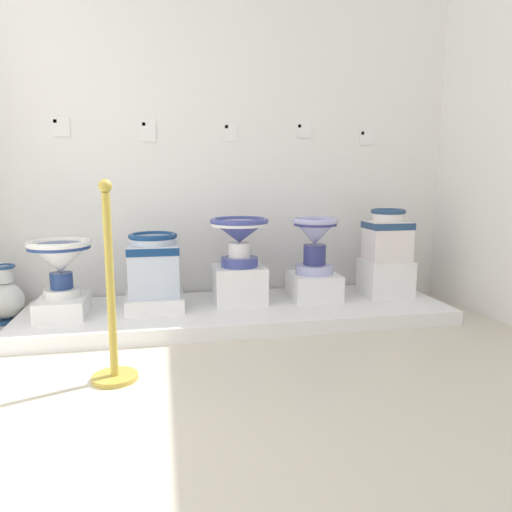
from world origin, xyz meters
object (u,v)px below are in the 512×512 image
(antique_toilet_broad_patterned, at_px, (315,238))
(info_placard_first, at_px, (61,127))
(plinth_block_slender_white, at_px, (63,306))
(decorative_vase_spare, at_px, (6,298))
(plinth_block_central_ornate, at_px, (240,284))
(plinth_block_broad_patterned, at_px, (314,286))
(info_placard_fifth, at_px, (367,138))
(antique_toilet_tall_cobalt, at_px, (387,234))
(info_placard_fourth, at_px, (304,130))
(antique_toilet_leftmost, at_px, (154,262))
(info_placard_second, at_px, (149,131))
(info_placard_third, at_px, (231,132))
(plinth_block_tall_cobalt, at_px, (385,278))
(stanchion_post_near_left, at_px, (112,317))
(plinth_block_leftmost, at_px, (155,302))
(antique_toilet_slender_white, at_px, (60,258))
(antique_toilet_central_ornate, at_px, (239,233))

(antique_toilet_broad_patterned, height_order, info_placard_first, info_placard_first)
(plinth_block_slender_white, distance_m, decorative_vase_spare, 0.48)
(plinth_block_central_ornate, relative_size, plinth_block_broad_patterned, 1.04)
(plinth_block_central_ornate, bearing_deg, info_placard_fifth, 19.14)
(antique_toilet_broad_patterned, distance_m, decorative_vase_spare, 2.21)
(antique_toilet_broad_patterned, relative_size, antique_toilet_tall_cobalt, 1.05)
(antique_toilet_broad_patterned, xyz_separation_m, info_placard_fourth, (0.01, 0.37, 0.81))
(plinth_block_broad_patterned, bearing_deg, antique_toilet_leftmost, -177.16)
(plinth_block_central_ornate, relative_size, info_placard_fifth, 2.94)
(plinth_block_slender_white, relative_size, antique_toilet_tall_cobalt, 1.01)
(info_placard_first, xyz_separation_m, info_placard_fourth, (1.80, -0.00, 0.01))
(info_placard_second, bearing_deg, antique_toilet_leftmost, -88.31)
(antique_toilet_tall_cobalt, distance_m, info_placard_third, 1.42)
(antique_toilet_tall_cobalt, bearing_deg, info_placard_second, 167.94)
(plinth_block_tall_cobalt, height_order, stanchion_post_near_left, stanchion_post_near_left)
(info_placard_fourth, bearing_deg, stanchion_post_near_left, -135.13)
(info_placard_third, height_order, decorative_vase_spare, info_placard_third)
(plinth_block_central_ornate, xyz_separation_m, antique_toilet_broad_patterned, (0.56, 0.01, 0.32))
(plinth_block_central_ornate, relative_size, antique_toilet_broad_patterned, 0.88)
(antique_toilet_broad_patterned, height_order, info_placard_fifth, info_placard_fifth)
(antique_toilet_leftmost, xyz_separation_m, plinth_block_tall_cobalt, (1.74, 0.06, -0.19))
(plinth_block_leftmost, bearing_deg, plinth_block_slender_white, -175.17)
(info_placard_second, bearing_deg, antique_toilet_slender_white, -140.25)
(antique_toilet_broad_patterned, relative_size, decorative_vase_spare, 1.02)
(plinth_block_slender_white, relative_size, decorative_vase_spare, 0.98)
(info_placard_fifth, bearing_deg, decorative_vase_spare, -175.02)
(antique_toilet_slender_white, xyz_separation_m, info_placard_third, (1.19, 0.48, 0.85))
(antique_toilet_broad_patterned, distance_m, antique_toilet_tall_cobalt, 0.57)
(plinth_block_leftmost, height_order, info_placard_fifth, info_placard_fifth)
(plinth_block_tall_cobalt, bearing_deg, info_placard_fourth, 146.19)
(plinth_block_central_ornate, relative_size, antique_toilet_central_ornate, 0.88)
(info_placard_third, bearing_deg, antique_toilet_central_ornate, -89.82)
(antique_toilet_broad_patterned, height_order, antique_toilet_tall_cobalt, antique_toilet_tall_cobalt)
(plinth_block_leftmost, distance_m, info_placard_first, 1.42)
(antique_toilet_slender_white, height_order, antique_toilet_broad_patterned, antique_toilet_broad_patterned)
(plinth_block_leftmost, distance_m, info_placard_second, 1.26)
(antique_toilet_leftmost, relative_size, plinth_block_broad_patterned, 1.22)
(plinth_block_slender_white, bearing_deg, plinth_block_leftmost, 4.83)
(antique_toilet_central_ornate, relative_size, info_placard_first, 3.12)
(decorative_vase_spare, bearing_deg, plinth_block_leftmost, -10.88)
(antique_toilet_leftmost, xyz_separation_m, stanchion_post_near_left, (-0.19, -0.93, -0.10))
(plinth_block_central_ornate, bearing_deg, antique_toilet_slender_white, -175.43)
(info_placard_third, bearing_deg, plinth_block_tall_cobalt, -18.17)
(decorative_vase_spare, bearing_deg, info_placard_fifth, 4.98)
(info_placard_third, bearing_deg, plinth_block_central_ornate, -89.82)
(plinth_block_leftmost, xyz_separation_m, antique_toilet_central_ornate, (0.60, 0.05, 0.46))
(plinth_block_leftmost, distance_m, decorative_vase_spare, 1.03)
(plinth_block_slender_white, xyz_separation_m, antique_toilet_central_ornate, (1.19, 0.10, 0.44))
(antique_toilet_tall_cobalt, distance_m, info_placard_fifth, 0.83)
(plinth_block_slender_white, distance_m, antique_toilet_slender_white, 0.32)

